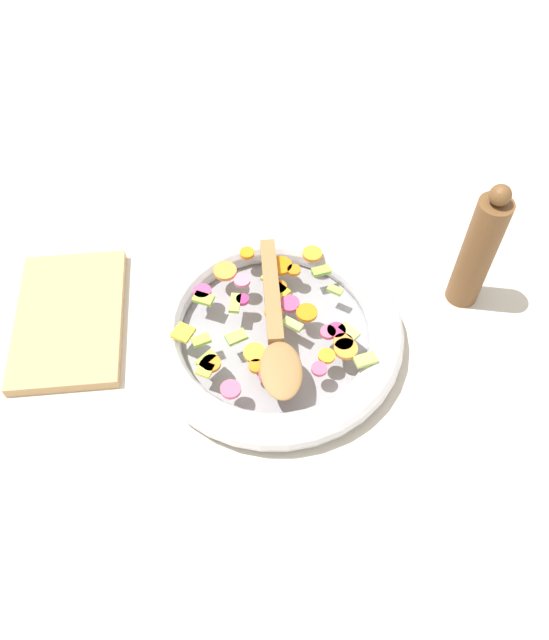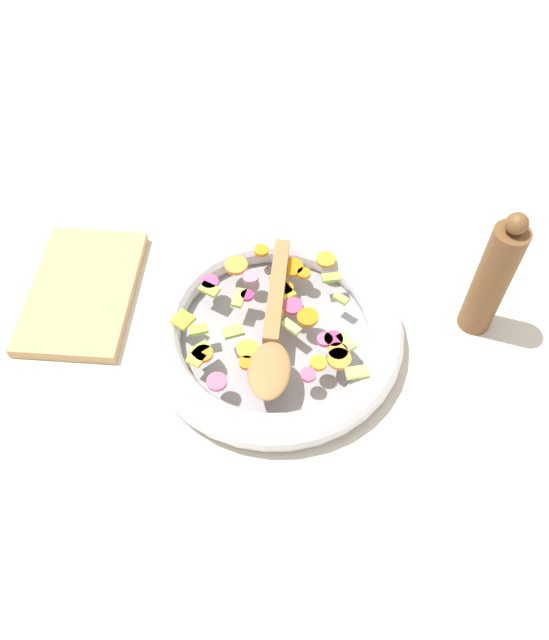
# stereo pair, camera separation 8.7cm
# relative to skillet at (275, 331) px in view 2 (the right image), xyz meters

# --- Properties ---
(ground_plane) EXTENTS (4.00, 4.00, 0.00)m
(ground_plane) POSITION_rel_skillet_xyz_m (0.00, 0.00, -0.02)
(ground_plane) COLOR beige
(skillet) EXTENTS (0.37, 0.37, 0.05)m
(skillet) POSITION_rel_skillet_xyz_m (0.00, 0.00, 0.00)
(skillet) COLOR gray
(skillet) RESTS_ON ground_plane
(chopped_vegetables) EXTENTS (0.27, 0.28, 0.01)m
(chopped_vegetables) POSITION_rel_skillet_xyz_m (0.00, 0.00, 0.03)
(chopped_vegetables) COLOR orange
(chopped_vegetables) RESTS_ON skillet
(wooden_spoon) EXTENTS (0.27, 0.06, 0.01)m
(wooden_spoon) POSITION_rel_skillet_xyz_m (-0.03, 0.00, 0.04)
(wooden_spoon) COLOR olive
(wooden_spoon) RESTS_ON chopped_vegetables
(pepper_mill) EXTENTS (0.05, 0.05, 0.22)m
(pepper_mill) POSITION_rel_skillet_xyz_m (0.05, -0.29, 0.08)
(pepper_mill) COLOR brown
(pepper_mill) RESTS_ON ground_plane
(cutting_board) EXTENTS (0.24, 0.16, 0.02)m
(cutting_board) POSITION_rel_skillet_xyz_m (0.06, 0.30, -0.01)
(cutting_board) COLOR tan
(cutting_board) RESTS_ON ground_plane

